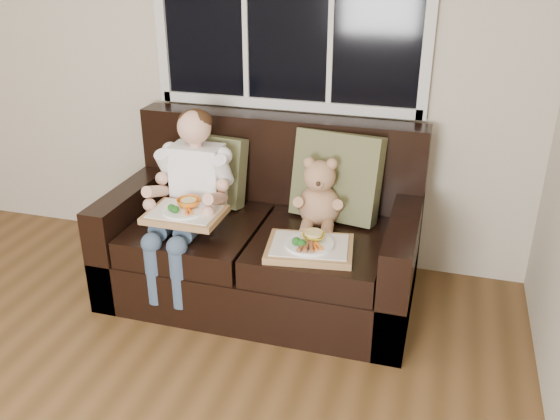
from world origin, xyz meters
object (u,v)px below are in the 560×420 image
(child, at_px, (191,185))
(teddy_bear, at_px, (319,198))
(loveseat, at_px, (265,241))
(tray_right, at_px, (310,247))
(tray_left, at_px, (185,212))

(child, relative_size, teddy_bear, 2.30)
(loveseat, xyz_separation_m, tray_right, (0.33, -0.30, 0.17))
(child, distance_m, tray_right, 0.76)
(teddy_bear, bearing_deg, tray_right, -92.23)
(child, height_order, tray_right, child)
(tray_right, bearing_deg, teddy_bear, 86.96)
(teddy_bear, height_order, tray_left, teddy_bear)
(child, xyz_separation_m, teddy_bear, (0.69, 0.14, -0.05))
(child, xyz_separation_m, tray_left, (0.04, -0.16, -0.08))
(loveseat, relative_size, child, 1.82)
(loveseat, relative_size, tray_right, 3.60)
(child, height_order, tray_left, child)
(loveseat, relative_size, tray_left, 4.29)
(tray_left, distance_m, tray_right, 0.69)
(loveseat, xyz_separation_m, teddy_bear, (0.31, 0.02, 0.30))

